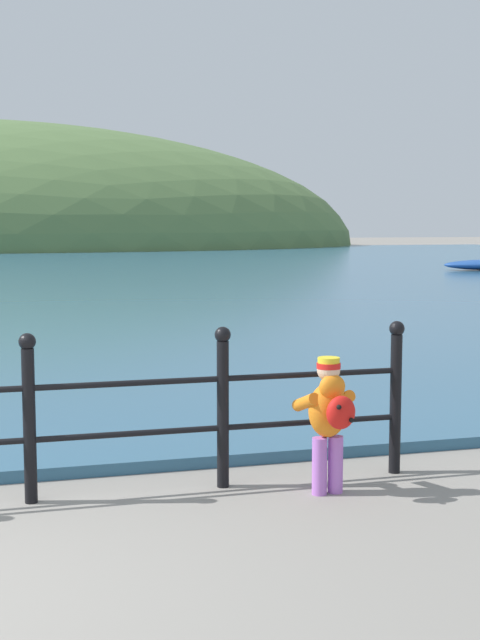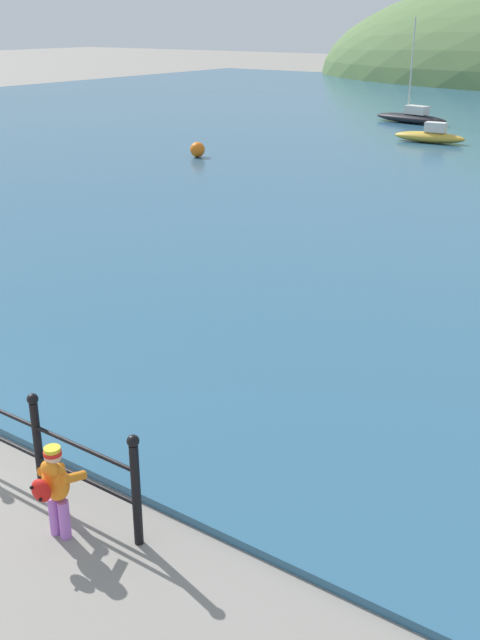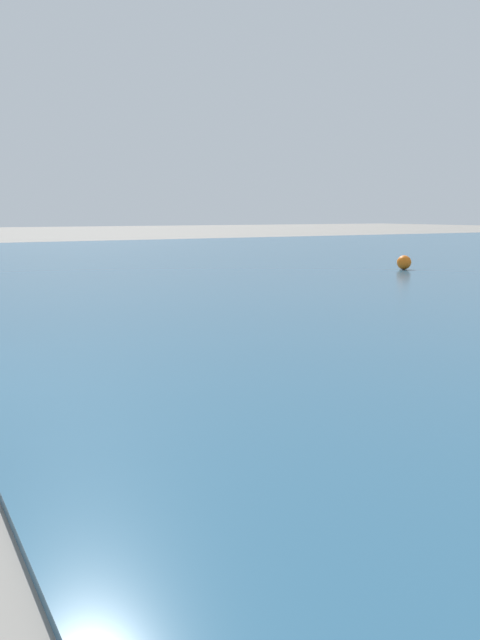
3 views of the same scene
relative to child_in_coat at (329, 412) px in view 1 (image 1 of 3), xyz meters
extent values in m
cylinder|color=black|center=(-2.10, 0.38, -0.06)|extent=(0.09, 0.09, 1.10)
sphere|color=black|center=(-2.10, 0.38, 0.54)|extent=(0.12, 0.12, 0.12)
cylinder|color=black|center=(-0.69, 0.38, -0.06)|extent=(0.09, 0.09, 1.10)
sphere|color=black|center=(-0.69, 0.38, 0.54)|extent=(0.12, 0.12, 0.12)
cylinder|color=black|center=(0.71, 0.38, -0.06)|extent=(0.09, 0.09, 1.10)
sphere|color=black|center=(0.71, 0.38, 0.54)|extent=(0.12, 0.12, 0.12)
cylinder|color=#AD66C6|center=(-0.07, 0.01, -0.40)|extent=(0.11, 0.11, 0.42)
cylinder|color=#AD66C6|center=(0.06, 0.03, -0.40)|extent=(0.11, 0.11, 0.42)
ellipsoid|color=orange|center=(0.00, 0.02, 0.01)|extent=(0.32, 0.25, 0.40)
ellipsoid|color=orange|center=(0.00, -0.04, 0.19)|extent=(0.21, 0.14, 0.18)
cylinder|color=orange|center=(-0.15, 0.10, 0.06)|extent=(0.12, 0.32, 0.19)
cylinder|color=orange|center=(0.14, 0.12, 0.06)|extent=(0.12, 0.32, 0.19)
sphere|color=beige|center=(0.00, 0.02, 0.31)|extent=(0.17, 0.17, 0.17)
cylinder|color=red|center=(0.00, 0.02, 0.34)|extent=(0.17, 0.17, 0.04)
cylinder|color=yellow|center=(0.00, 0.02, 0.38)|extent=(0.16, 0.16, 0.04)
ellipsoid|color=red|center=(0.02, -0.17, 0.03)|extent=(0.23, 0.15, 0.24)
sphere|color=black|center=(-0.03, -0.24, 0.09)|extent=(0.04, 0.04, 0.04)
sphere|color=black|center=(0.07, -0.23, -0.01)|extent=(0.04, 0.04, 0.04)
camera|label=1|loc=(-2.33, -5.90, 1.37)|focal=50.00mm
camera|label=2|loc=(4.99, -3.88, 4.15)|focal=42.00mm
camera|label=3|loc=(5.33, 0.28, 1.60)|focal=35.00mm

